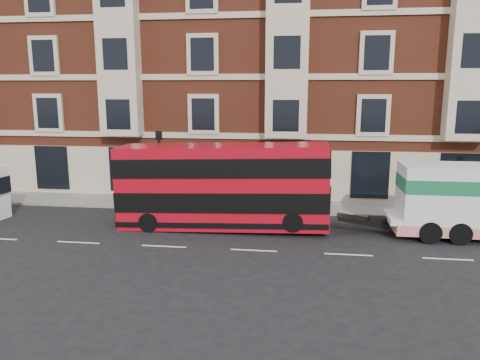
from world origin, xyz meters
name	(u,v)px	position (x,y,z in m)	size (l,w,h in m)	color
ground	(254,250)	(0.00, 0.00, 0.00)	(120.00, 120.00, 0.00)	black
sidewalk	(267,206)	(0.00, 7.50, 0.07)	(90.00, 3.00, 0.15)	slate
victorian_terrace	(283,41)	(0.50, 15.00, 10.07)	(45.00, 12.00, 20.40)	brown
lamp_post_west	(160,163)	(-6.00, 6.20, 2.68)	(0.35, 0.15, 4.35)	black
double_decker_bus	(223,185)	(-1.86, 3.03, 2.21)	(10.29, 2.36, 4.17)	#AF0918
pedestrian	(140,187)	(-7.80, 7.79, 0.92)	(0.56, 0.37, 1.54)	#1A1933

